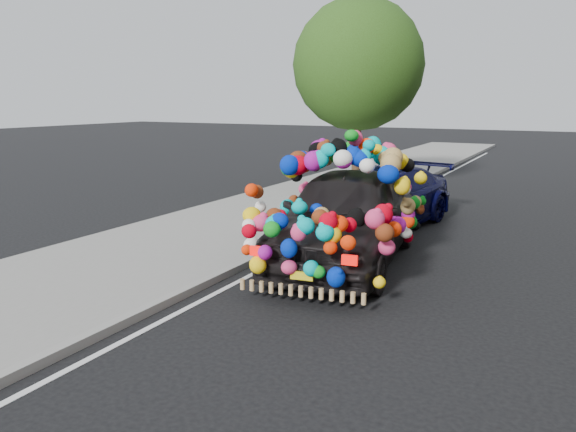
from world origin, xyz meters
name	(u,v)px	position (x,y,z in m)	size (l,w,h in m)	color
ground	(362,294)	(0.00, 0.00, 0.00)	(100.00, 100.00, 0.00)	black
sidewalk	(148,255)	(-4.30, 0.00, 0.06)	(4.00, 60.00, 0.12)	gray
kerb	(234,269)	(-2.35, 0.00, 0.07)	(0.15, 60.00, 0.13)	gray
tree_near_sidewalk	(358,65)	(-3.80, 9.50, 4.02)	(4.20, 4.20, 6.13)	#332114
plush_art_car	(347,196)	(-0.91, 1.57, 1.23)	(3.10, 5.54, 2.37)	black
navy_sedan	(380,198)	(-1.26, 4.50, 0.70)	(1.96, 4.81, 1.40)	#050531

